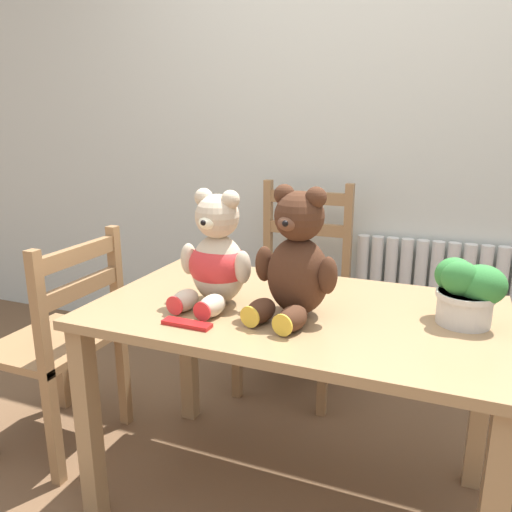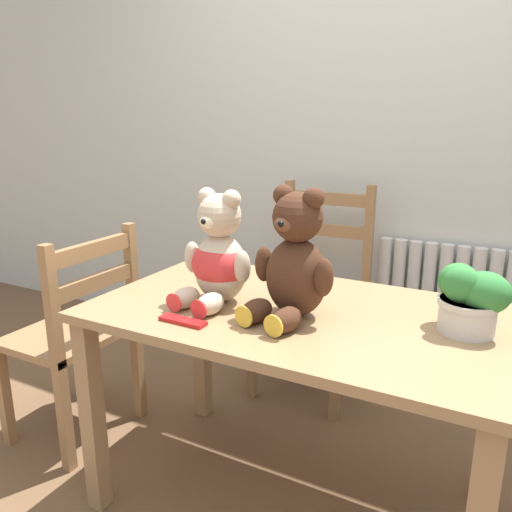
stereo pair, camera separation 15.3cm
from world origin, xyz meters
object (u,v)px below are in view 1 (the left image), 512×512
(wooden_chair_behind, at_px, (297,289))
(potted_plant, at_px, (467,291))
(chocolate_bar, at_px, (187,324))
(teddy_bear_left, at_px, (217,259))
(teddy_bear_right, at_px, (296,261))
(wooden_chair_side, at_px, (61,341))

(wooden_chair_behind, bearing_deg, potted_plant, 134.37)
(potted_plant, height_order, chocolate_bar, potted_plant)
(teddy_bear_left, bearing_deg, teddy_bear_right, -174.63)
(wooden_chair_behind, xyz_separation_m, potted_plant, (0.74, -0.75, 0.33))
(wooden_chair_side, xyz_separation_m, potted_plant, (1.44, 0.09, 0.37))
(wooden_chair_behind, xyz_separation_m, teddy_bear_right, (0.26, -0.87, 0.40))
(teddy_bear_left, relative_size, chocolate_bar, 2.47)
(wooden_chair_behind, relative_size, potted_plant, 5.11)
(teddy_bear_right, bearing_deg, potted_plant, -154.68)
(wooden_chair_side, relative_size, potted_plant, 4.52)
(wooden_chair_side, relative_size, teddy_bear_left, 2.41)
(wooden_chair_side, bearing_deg, wooden_chair_behind, -39.60)
(teddy_bear_right, height_order, chocolate_bar, teddy_bear_right)
(chocolate_bar, bearing_deg, wooden_chair_behind, 90.09)
(wooden_chair_side, xyz_separation_m, chocolate_bar, (0.70, -0.22, 0.27))
(potted_plant, distance_m, chocolate_bar, 0.81)
(wooden_chair_side, relative_size, teddy_bear_right, 2.27)
(wooden_chair_behind, relative_size, chocolate_bar, 6.74)
(teddy_bear_left, bearing_deg, potted_plant, -165.13)
(teddy_bear_right, xyz_separation_m, potted_plant, (0.48, 0.12, -0.07))
(wooden_chair_side, relative_size, chocolate_bar, 5.96)
(teddy_bear_left, height_order, potted_plant, teddy_bear_left)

